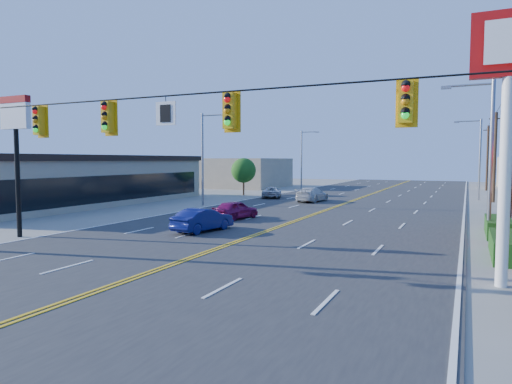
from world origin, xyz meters
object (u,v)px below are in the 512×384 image
at_px(signal_span, 133,132).
at_px(car_white, 312,195).
at_px(kfc_pylon, 508,92).
at_px(pizza_hut_sign, 16,136).
at_px(car_magenta, 235,211).
at_px(car_silver, 272,193).
at_px(car_blue, 203,221).

relative_size(signal_span, car_white, 5.26).
bearing_deg(kfc_pylon, pizza_hut_sign, 180.00).
bearing_deg(car_magenta, signal_span, 115.81).
height_order(car_white, car_silver, car_white).
bearing_deg(car_white, car_silver, -21.14).
bearing_deg(kfc_pylon, signal_span, -160.22).
bearing_deg(signal_span, car_blue, 108.28).
distance_m(signal_span, pizza_hut_sign, 11.60).
height_order(pizza_hut_sign, car_silver, pizza_hut_sign).
relative_size(car_magenta, car_silver, 0.89).
xyz_separation_m(pizza_hut_sign, car_blue, (7.81, 5.28, -4.55)).
xyz_separation_m(signal_span, car_magenta, (-3.86, 14.67, -4.26)).
height_order(signal_span, car_blue, signal_span).
height_order(signal_span, pizza_hut_sign, signal_span).
distance_m(car_white, car_silver, 5.67).
distance_m(car_magenta, car_silver, 17.32).
height_order(kfc_pylon, car_silver, kfc_pylon).
height_order(pizza_hut_sign, car_blue, pizza_hut_sign).
bearing_deg(car_magenta, pizza_hut_sign, 67.71).
height_order(signal_span, car_white, signal_span).
xyz_separation_m(car_magenta, car_blue, (0.80, -5.38, 0.02)).
distance_m(signal_span, car_magenta, 15.75).
bearing_deg(car_white, pizza_hut_sign, 76.76).
distance_m(signal_span, car_silver, 32.77).
bearing_deg(signal_span, car_silver, 104.84).
relative_size(pizza_hut_sign, car_white, 1.48).
xyz_separation_m(signal_span, car_white, (-3.19, 29.01, -4.21)).
distance_m(kfc_pylon, car_magenta, 19.17).
distance_m(pizza_hut_sign, car_magenta, 13.56).
xyz_separation_m(kfc_pylon, car_magenta, (-14.98, 10.67, -5.42)).
distance_m(signal_span, car_white, 29.49).
xyz_separation_m(pizza_hut_sign, car_white, (7.69, 25.01, -4.51)).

